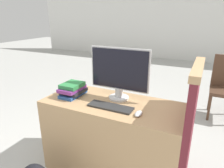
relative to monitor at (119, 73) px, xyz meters
The scene contains 7 objects.
wall_back 5.74m from the monitor, 90.12° to the left, with size 12.00×0.06×2.80m.
desk 0.64m from the monitor, 96.21° to the right, with size 1.29×0.57×0.75m.
carrel_divider 0.78m from the monitor, ahead, with size 0.07×0.64×1.17m.
monitor is the anchor object (origin of this frame).
keyboard 0.33m from the monitor, 86.07° to the right, with size 0.40×0.13×0.02m.
mouse 0.44m from the monitor, 40.99° to the right, with size 0.05×0.11×0.03m.
book_stack 0.50m from the monitor, 163.60° to the right, with size 0.19×0.28×0.13m.
Camera 1 is at (0.72, -1.21, 1.51)m, focal length 32.00 mm.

